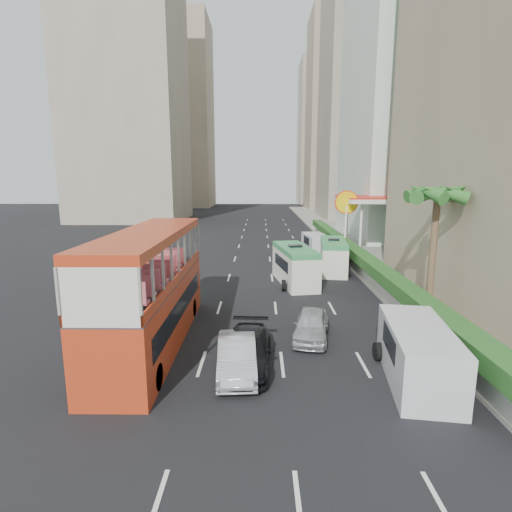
{
  "coord_description": "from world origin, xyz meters",
  "views": [
    {
      "loc": [
        -1.27,
        -16.71,
        7.22
      ],
      "look_at": [
        -1.5,
        4.0,
        3.2
      ],
      "focal_mm": 28.0,
      "sensor_mm": 36.0,
      "label": 1
    }
  ],
  "objects_px": {
    "van_asset": "(288,262)",
    "panel_van_far": "(316,244)",
    "car_silver_lane_b": "(311,338)",
    "car_silver_lane_a": "(237,372)",
    "double_decker_bus": "(152,288)",
    "minibus_far": "(333,256)",
    "minibus_near": "(295,265)",
    "car_black": "(247,366)",
    "panel_van_near": "(418,354)",
    "shell_station": "(373,224)",
    "palm_tree": "(433,253)"
  },
  "relations": [
    {
      "from": "car_silver_lane_b",
      "to": "shell_station",
      "type": "bearing_deg",
      "value": 79.27
    },
    {
      "from": "minibus_far",
      "to": "panel_van_far",
      "type": "distance_m",
      "value": 7.6
    },
    {
      "from": "panel_van_far",
      "to": "double_decker_bus",
      "type": "bearing_deg",
      "value": -121.53
    },
    {
      "from": "car_silver_lane_b",
      "to": "van_asset",
      "type": "height_order",
      "value": "car_silver_lane_b"
    },
    {
      "from": "van_asset",
      "to": "panel_van_far",
      "type": "height_order",
      "value": "panel_van_far"
    },
    {
      "from": "panel_van_far",
      "to": "shell_station",
      "type": "xyz_separation_m",
      "value": [
        5.86,
        1.22,
        1.82
      ]
    },
    {
      "from": "car_silver_lane_b",
      "to": "van_asset",
      "type": "relative_size",
      "value": 0.89
    },
    {
      "from": "car_silver_lane_b",
      "to": "car_silver_lane_a",
      "type": "bearing_deg",
      "value": -123.16
    },
    {
      "from": "minibus_near",
      "to": "minibus_far",
      "type": "height_order",
      "value": "minibus_near"
    },
    {
      "from": "car_silver_lane_a",
      "to": "palm_tree",
      "type": "distance_m",
      "value": 12.46
    },
    {
      "from": "minibus_near",
      "to": "panel_van_near",
      "type": "distance_m",
      "value": 14.06
    },
    {
      "from": "car_black",
      "to": "panel_van_far",
      "type": "height_order",
      "value": "panel_van_far"
    },
    {
      "from": "minibus_near",
      "to": "shell_station",
      "type": "height_order",
      "value": "shell_station"
    },
    {
      "from": "panel_van_far",
      "to": "shell_station",
      "type": "height_order",
      "value": "shell_station"
    },
    {
      "from": "car_silver_lane_b",
      "to": "van_asset",
      "type": "xyz_separation_m",
      "value": [
        0.08,
        17.11,
        0.0
      ]
    },
    {
      "from": "car_silver_lane_a",
      "to": "panel_van_far",
      "type": "bearing_deg",
      "value": 71.92
    },
    {
      "from": "car_silver_lane_a",
      "to": "car_black",
      "type": "bearing_deg",
      "value": 50.5
    },
    {
      "from": "car_black",
      "to": "panel_van_near",
      "type": "height_order",
      "value": "panel_van_near"
    },
    {
      "from": "car_silver_lane_a",
      "to": "palm_tree",
      "type": "relative_size",
      "value": 0.63
    },
    {
      "from": "minibus_near",
      "to": "minibus_far",
      "type": "distance_m",
      "value": 5.01
    },
    {
      "from": "palm_tree",
      "to": "shell_station",
      "type": "height_order",
      "value": "palm_tree"
    },
    {
      "from": "car_silver_lane_a",
      "to": "double_decker_bus",
      "type": "bearing_deg",
      "value": 141.35
    },
    {
      "from": "van_asset",
      "to": "minibus_far",
      "type": "xyz_separation_m",
      "value": [
        3.32,
        -3.53,
        1.24
      ]
    },
    {
      "from": "car_black",
      "to": "car_silver_lane_a",
      "type": "bearing_deg",
      "value": -123.26
    },
    {
      "from": "car_silver_lane_a",
      "to": "minibus_far",
      "type": "height_order",
      "value": "minibus_far"
    },
    {
      "from": "car_silver_lane_b",
      "to": "car_black",
      "type": "distance_m",
      "value": 3.99
    },
    {
      "from": "car_black",
      "to": "minibus_near",
      "type": "relative_size",
      "value": 0.77
    },
    {
      "from": "van_asset",
      "to": "panel_van_near",
      "type": "height_order",
      "value": "panel_van_near"
    },
    {
      "from": "panel_van_near",
      "to": "shell_station",
      "type": "distance_m",
      "value": 26.86
    },
    {
      "from": "car_silver_lane_b",
      "to": "minibus_near",
      "type": "relative_size",
      "value": 0.65
    },
    {
      "from": "car_black",
      "to": "panel_van_far",
      "type": "bearing_deg",
      "value": 78.7
    },
    {
      "from": "double_decker_bus",
      "to": "car_black",
      "type": "bearing_deg",
      "value": -27.34
    },
    {
      "from": "shell_station",
      "to": "panel_van_far",
      "type": "bearing_deg",
      "value": -168.28
    },
    {
      "from": "double_decker_bus",
      "to": "minibus_far",
      "type": "distance_m",
      "value": 17.69
    },
    {
      "from": "car_silver_lane_a",
      "to": "car_black",
      "type": "relative_size",
      "value": 0.89
    },
    {
      "from": "minibus_near",
      "to": "palm_tree",
      "type": "distance_m",
      "value": 9.51
    },
    {
      "from": "double_decker_bus",
      "to": "minibus_far",
      "type": "height_order",
      "value": "double_decker_bus"
    },
    {
      "from": "double_decker_bus",
      "to": "car_black",
      "type": "height_order",
      "value": "double_decker_bus"
    },
    {
      "from": "minibus_far",
      "to": "panel_van_near",
      "type": "height_order",
      "value": "minibus_far"
    },
    {
      "from": "panel_van_near",
      "to": "double_decker_bus",
      "type": "bearing_deg",
      "value": 170.74
    },
    {
      "from": "minibus_far",
      "to": "minibus_near",
      "type": "bearing_deg",
      "value": -124.88
    },
    {
      "from": "car_black",
      "to": "panel_van_far",
      "type": "xyz_separation_m",
      "value": [
        5.92,
        23.97,
        0.93
      ]
    },
    {
      "from": "minibus_near",
      "to": "panel_van_far",
      "type": "xyz_separation_m",
      "value": [
        3.0,
        11.33,
        -0.36
      ]
    },
    {
      "from": "minibus_far",
      "to": "shell_station",
      "type": "relative_size",
      "value": 0.7
    },
    {
      "from": "panel_van_far",
      "to": "palm_tree",
      "type": "relative_size",
      "value": 0.73
    },
    {
      "from": "van_asset",
      "to": "minibus_far",
      "type": "height_order",
      "value": "minibus_far"
    },
    {
      "from": "van_asset",
      "to": "minibus_near",
      "type": "bearing_deg",
      "value": -96.21
    },
    {
      "from": "car_black",
      "to": "minibus_near",
      "type": "height_order",
      "value": "minibus_near"
    },
    {
      "from": "car_black",
      "to": "minibus_near",
      "type": "bearing_deg",
      "value": 79.58
    },
    {
      "from": "minibus_near",
      "to": "car_silver_lane_a",
      "type": "bearing_deg",
      "value": -114.16
    }
  ]
}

